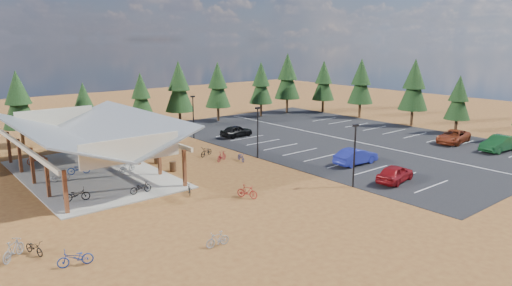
% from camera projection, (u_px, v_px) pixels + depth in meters
% --- Properties ---
extents(ground, '(140.00, 140.00, 0.00)m').
position_uv_depth(ground, '(229.00, 171.00, 41.07)').
color(ground, brown).
rests_on(ground, ground).
extents(asphalt_lot, '(27.00, 44.00, 0.04)m').
position_uv_depth(asphalt_lot, '(339.00, 138.00, 54.78)').
color(asphalt_lot, black).
rests_on(asphalt_lot, ground).
extents(concrete_pad, '(10.60, 18.60, 0.10)m').
position_uv_depth(concrete_pad, '(91.00, 174.00, 40.14)').
color(concrete_pad, gray).
rests_on(concrete_pad, ground).
extents(bike_pavilion, '(11.65, 19.40, 4.97)m').
position_uv_depth(bike_pavilion, '(87.00, 132.00, 39.30)').
color(bike_pavilion, '#583719').
rests_on(bike_pavilion, concrete_pad).
extents(lamp_post_0, '(0.50, 0.25, 5.14)m').
position_uv_depth(lamp_post_0, '(355.00, 151.00, 35.98)').
color(lamp_post_0, black).
rests_on(lamp_post_0, ground).
extents(lamp_post_1, '(0.50, 0.25, 5.14)m').
position_uv_depth(lamp_post_1, '(258.00, 129.00, 45.02)').
color(lamp_post_1, black).
rests_on(lamp_post_1, ground).
extents(lamp_post_2, '(0.50, 0.25, 5.14)m').
position_uv_depth(lamp_post_2, '(193.00, 114.00, 54.05)').
color(lamp_post_2, black).
rests_on(lamp_post_2, ground).
extents(trash_bin_0, '(0.60, 0.60, 0.90)m').
position_uv_depth(trash_bin_0, '(173.00, 166.00, 40.96)').
color(trash_bin_0, '#462C19').
rests_on(trash_bin_0, ground).
extents(trash_bin_1, '(0.60, 0.60, 0.90)m').
position_uv_depth(trash_bin_1, '(157.00, 159.00, 43.52)').
color(trash_bin_1, '#462C19').
rests_on(trash_bin_1, ground).
extents(pine_2, '(3.60, 3.60, 8.39)m').
position_uv_depth(pine_2, '(18.00, 100.00, 49.76)').
color(pine_2, '#382314').
rests_on(pine_2, ground).
extents(pine_3, '(2.92, 2.92, 6.79)m').
position_uv_depth(pine_3, '(84.00, 105.00, 53.05)').
color(pine_3, '#382314').
rests_on(pine_3, ground).
extents(pine_4, '(3.21, 3.21, 7.49)m').
position_uv_depth(pine_4, '(141.00, 95.00, 58.80)').
color(pine_4, '#382314').
rests_on(pine_4, ground).
extents(pine_5, '(3.82, 3.82, 8.89)m').
position_uv_depth(pine_5, '(179.00, 87.00, 60.78)').
color(pine_5, '#382314').
rests_on(pine_5, ground).
extents(pine_6, '(3.66, 3.66, 8.53)m').
position_uv_depth(pine_6, '(218.00, 85.00, 65.43)').
color(pine_6, '#382314').
rests_on(pine_6, ground).
extents(pine_7, '(3.59, 3.59, 8.37)m').
position_uv_depth(pine_7, '(261.00, 83.00, 69.37)').
color(pine_7, '#382314').
rests_on(pine_7, ground).
extents(pine_8, '(4.10, 4.10, 9.54)m').
position_uv_depth(pine_8, '(287.00, 76.00, 72.88)').
color(pine_8, '#382314').
rests_on(pine_8, ground).
extents(pine_10, '(3.14, 3.14, 7.33)m').
position_uv_depth(pine_10, '(459.00, 98.00, 56.87)').
color(pine_10, '#382314').
rests_on(pine_10, ground).
extents(pine_11, '(3.92, 3.92, 9.14)m').
position_uv_depth(pine_11, '(414.00, 85.00, 61.60)').
color(pine_11, '#382314').
rests_on(pine_11, ground).
extents(pine_12, '(3.82, 3.82, 8.89)m').
position_uv_depth(pine_12, '(361.00, 82.00, 68.48)').
color(pine_12, '#382314').
rests_on(pine_12, ground).
extents(pine_13, '(3.58, 3.58, 8.35)m').
position_uv_depth(pine_13, '(324.00, 81.00, 73.44)').
color(pine_13, '#382314').
rests_on(pine_13, ground).
extents(bike_0, '(1.95, 1.18, 0.97)m').
position_uv_depth(bike_0, '(77.00, 195.00, 33.13)').
color(bike_0, black).
rests_on(bike_0, concrete_pad).
extents(bike_1, '(1.52, 0.45, 0.91)m').
position_uv_depth(bike_1, '(60.00, 176.00, 37.77)').
color(bike_1, '#989C9F').
rests_on(bike_1, concrete_pad).
extents(bike_2, '(1.97, 1.16, 0.98)m').
position_uv_depth(bike_2, '(79.00, 169.00, 39.76)').
color(bike_2, '#1C419E').
rests_on(bike_2, concrete_pad).
extents(bike_3, '(1.86, 0.84, 1.08)m').
position_uv_depth(bike_3, '(36.00, 158.00, 42.98)').
color(bike_3, maroon).
rests_on(bike_3, concrete_pad).
extents(bike_4, '(1.73, 0.61, 0.91)m').
position_uv_depth(bike_4, '(141.00, 187.00, 34.81)').
color(bike_4, black).
rests_on(bike_4, concrete_pad).
extents(bike_5, '(1.68, 0.81, 0.97)m').
position_uv_depth(bike_5, '(127.00, 167.00, 40.33)').
color(bike_5, gray).
rests_on(bike_5, concrete_pad).
extents(bike_6, '(1.83, 1.01, 0.91)m').
position_uv_depth(bike_6, '(93.00, 158.00, 43.61)').
color(bike_6, navy).
rests_on(bike_6, concrete_pad).
extents(bike_7, '(1.91, 1.03, 1.11)m').
position_uv_depth(bike_7, '(95.00, 150.00, 46.34)').
color(bike_7, maroon).
rests_on(bike_7, concrete_pad).
extents(bike_8, '(0.98, 1.64, 0.82)m').
position_uv_depth(bike_8, '(34.00, 248.00, 25.07)').
color(bike_8, black).
rests_on(bike_8, ground).
extents(bike_9, '(1.69, 1.69, 1.12)m').
position_uv_depth(bike_9, '(13.00, 250.00, 24.48)').
color(bike_9, gray).
rests_on(bike_9, ground).
extents(bike_10, '(1.91, 1.07, 0.95)m').
position_uv_depth(bike_10, '(75.00, 258.00, 23.76)').
color(bike_10, navy).
rests_on(bike_10, ground).
extents(bike_11, '(1.12, 1.74, 1.02)m').
position_uv_depth(bike_11, '(247.00, 191.00, 34.03)').
color(bike_11, maroon).
rests_on(bike_11, ground).
extents(bike_12, '(1.17, 1.59, 0.80)m').
position_uv_depth(bike_12, '(189.00, 189.00, 34.91)').
color(bike_12, black).
rests_on(bike_12, ground).
extents(bike_13, '(1.52, 0.55, 0.90)m').
position_uv_depth(bike_13, '(218.00, 239.00, 26.03)').
color(bike_13, gray).
rests_on(bike_13, ground).
extents(bike_14, '(0.97, 1.68, 0.83)m').
position_uv_depth(bike_14, '(241.00, 157.00, 44.44)').
color(bike_14, navy).
rests_on(bike_14, ground).
extents(bike_15, '(1.69, 1.10, 0.99)m').
position_uv_depth(bike_15, '(222.00, 156.00, 44.42)').
color(bike_15, maroon).
rests_on(bike_15, ground).
extents(bike_16, '(1.99, 1.37, 0.99)m').
position_uv_depth(bike_16, '(206.00, 151.00, 46.29)').
color(bike_16, black).
rests_on(bike_16, ground).
extents(car_0, '(4.54, 2.43, 1.47)m').
position_uv_depth(car_0, '(395.00, 173.00, 37.72)').
color(car_0, maroon).
rests_on(car_0, asphalt_lot).
extents(car_1, '(4.73, 1.82, 1.54)m').
position_uv_depth(car_1, '(356.00, 156.00, 43.09)').
color(car_1, '#212996').
rests_on(car_1, asphalt_lot).
extents(car_4, '(4.31, 2.00, 1.43)m').
position_uv_depth(car_4, '(236.00, 131.00, 55.31)').
color(car_4, black).
rests_on(car_4, asphalt_lot).
extents(car_5, '(5.21, 2.23, 1.67)m').
position_uv_depth(car_5, '(499.00, 143.00, 48.16)').
color(car_5, '#13441E').
rests_on(car_5, asphalt_lot).
extents(car_6, '(5.60, 3.17, 1.47)m').
position_uv_depth(car_6, '(453.00, 137.00, 52.02)').
color(car_6, maroon).
rests_on(car_6, asphalt_lot).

